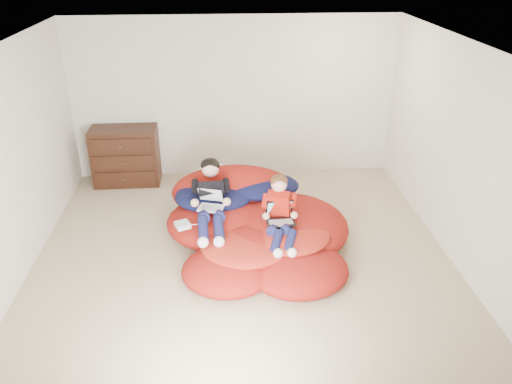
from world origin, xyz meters
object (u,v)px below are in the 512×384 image
at_px(younger_boy, 280,210).
at_px(older_boy, 211,195).
at_px(laptop_black, 280,215).
at_px(dresser, 126,156).
at_px(beanbag_pile, 255,226).
at_px(laptop_white, 211,202).

bearing_deg(younger_boy, older_boy, 154.58).
bearing_deg(younger_boy, laptop_black, 90.00).
height_order(dresser, younger_boy, younger_boy).
xyz_separation_m(dresser, younger_boy, (2.16, -2.22, 0.18)).
bearing_deg(beanbag_pile, laptop_white, -177.81).
bearing_deg(dresser, beanbag_pile, -45.81).
height_order(older_boy, laptop_white, older_boy).
distance_m(younger_boy, laptop_white, 0.86).
xyz_separation_m(beanbag_pile, younger_boy, (0.28, -0.29, 0.37)).
xyz_separation_m(younger_boy, laptop_white, (-0.81, 0.27, -0.00)).
height_order(laptop_white, laptop_black, laptop_white).
bearing_deg(laptop_white, beanbag_pile, 2.19).
bearing_deg(laptop_black, laptop_white, 162.02).
bearing_deg(laptop_black, older_boy, 154.62).
height_order(dresser, beanbag_pile, dresser).
bearing_deg(older_boy, laptop_white, -90.00).
xyz_separation_m(dresser, laptop_black, (2.16, -2.22, 0.10)).
bearing_deg(beanbag_pile, older_boy, 169.31).
height_order(beanbag_pile, laptop_white, laptop_white).
relative_size(beanbag_pile, laptop_white, 6.25).
height_order(older_boy, younger_boy, older_boy).
bearing_deg(laptop_white, dresser, 124.48).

